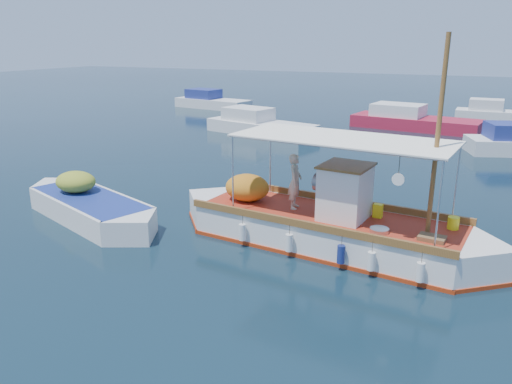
% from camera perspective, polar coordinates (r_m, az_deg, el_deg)
% --- Properties ---
extents(ground, '(160.00, 160.00, 0.00)m').
position_cam_1_polar(ground, '(14.54, 5.11, -6.37)').
color(ground, black).
rests_on(ground, ground).
extents(fishing_caique, '(9.99, 3.59, 6.13)m').
position_cam_1_polar(fishing_caique, '(14.69, 7.86, -3.96)').
color(fishing_caique, white).
rests_on(fishing_caique, ground).
extents(dinghy, '(6.49, 3.56, 1.69)m').
position_cam_1_polar(dinghy, '(17.62, -18.53, -1.76)').
color(dinghy, white).
rests_on(dinghy, ground).
extents(bg_boat_nw, '(7.70, 4.15, 1.80)m').
position_cam_1_polar(bg_boat_nw, '(32.12, 0.30, 7.55)').
color(bg_boat_nw, silver).
rests_on(bg_boat_nw, ground).
extents(bg_boat_n, '(8.60, 4.01, 1.80)m').
position_cam_1_polar(bg_boat_n, '(35.56, 17.36, 7.71)').
color(bg_boat_n, '#A41B33').
rests_on(bg_boat_n, ground).
extents(bg_boat_far_w, '(7.20, 3.38, 1.80)m').
position_cam_1_polar(bg_boat_far_w, '(44.90, -5.17, 10.18)').
color(bg_boat_far_w, silver).
rests_on(bg_boat_far_w, ground).
extents(bg_boat_far_n, '(5.84, 2.15, 1.80)m').
position_cam_1_polar(bg_boat_far_n, '(41.04, 25.67, 7.96)').
color(bg_boat_far_n, silver).
rests_on(bg_boat_far_n, ground).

